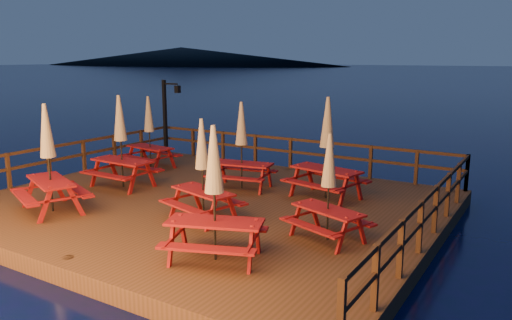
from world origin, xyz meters
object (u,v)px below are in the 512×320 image
object	(u,v)px
lamp_post	(168,110)
picnic_table_1	(121,140)
picnic_table_0	(327,147)
picnic_table_2	(214,192)

from	to	relation	value
lamp_post	picnic_table_1	distance (m)	5.17
lamp_post	picnic_table_1	bearing A→B (deg)	-64.33
picnic_table_0	picnic_table_2	xyz separation A→B (m)	(-0.06, -5.14, -0.09)
lamp_post	picnic_table_1	xyz separation A→B (m)	(2.24, -4.65, -0.35)
lamp_post	picnic_table_0	distance (m)	8.42
picnic_table_1	lamp_post	bearing A→B (deg)	116.55
lamp_post	picnic_table_0	xyz separation A→B (m)	(8.01, -2.56, -0.32)
lamp_post	picnic_table_1	size ratio (longest dim) A/B	1.08
picnic_table_1	picnic_table_2	distance (m)	6.48
picnic_table_1	picnic_table_2	bearing A→B (deg)	-27.24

